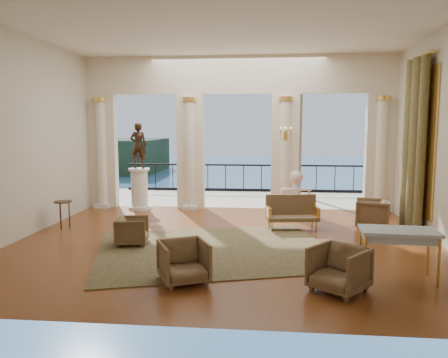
# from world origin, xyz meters

# --- Properties ---
(floor) EXTENTS (9.00, 9.00, 0.00)m
(floor) POSITION_xyz_m (0.00, 0.00, 0.00)
(floor) COLOR #53260D
(floor) RESTS_ON ground
(room_walls) EXTENTS (9.00, 9.00, 9.00)m
(room_walls) POSITION_xyz_m (0.00, -1.12, 2.88)
(room_walls) COLOR beige
(room_walls) RESTS_ON ground
(arcade) EXTENTS (9.00, 0.56, 4.50)m
(arcade) POSITION_xyz_m (-0.00, 3.82, 2.58)
(arcade) COLOR #FAECCB
(arcade) RESTS_ON ground
(terrace) EXTENTS (10.00, 3.60, 0.10)m
(terrace) POSITION_xyz_m (0.00, 5.80, -0.05)
(terrace) COLOR #B9B197
(terrace) RESTS_ON ground
(balustrade) EXTENTS (9.00, 0.06, 1.03)m
(balustrade) POSITION_xyz_m (0.00, 7.40, 0.41)
(balustrade) COLOR black
(balustrade) RESTS_ON terrace
(palm_tree) EXTENTS (2.00, 2.00, 4.50)m
(palm_tree) POSITION_xyz_m (2.00, 6.60, 4.09)
(palm_tree) COLOR #4C3823
(palm_tree) RESTS_ON terrace
(headland) EXTENTS (22.00, 18.00, 6.00)m
(headland) POSITION_xyz_m (-30.00, 70.00, -3.00)
(headland) COLOR black
(headland) RESTS_ON sea
(sea) EXTENTS (160.00, 160.00, 0.00)m
(sea) POSITION_xyz_m (0.00, 60.00, -6.00)
(sea) COLOR navy
(sea) RESTS_ON ground
(curtain) EXTENTS (0.33, 1.40, 4.09)m
(curtain) POSITION_xyz_m (4.28, 1.50, 2.02)
(curtain) COLOR brown
(curtain) RESTS_ON ground
(window_frame) EXTENTS (0.04, 1.60, 3.40)m
(window_frame) POSITION_xyz_m (4.47, 1.50, 2.10)
(window_frame) COLOR #E9B44D
(window_frame) RESTS_ON room_walls
(wall_sconce) EXTENTS (0.30, 0.11, 0.33)m
(wall_sconce) POSITION_xyz_m (1.40, 3.51, 2.23)
(wall_sconce) COLOR #E9B44D
(wall_sconce) RESTS_ON arcade
(rug) EXTENTS (5.44, 4.74, 0.02)m
(rug) POSITION_xyz_m (-0.14, -0.60, 0.01)
(rug) COLOR #33381D
(rug) RESTS_ON ground
(armchair_a) EXTENTS (0.94, 0.92, 0.74)m
(armchair_a) POSITION_xyz_m (-0.43, -2.45, 0.37)
(armchair_a) COLOR #46341D
(armchair_a) RESTS_ON ground
(armchair_b) EXTENTS (1.01, 1.00, 0.76)m
(armchair_b) POSITION_xyz_m (1.96, -2.60, 0.38)
(armchair_b) COLOR #46341D
(armchair_b) RESTS_ON ground
(armchair_c) EXTENTS (0.87, 0.90, 0.78)m
(armchair_c) POSITION_xyz_m (3.44, 1.68, 0.39)
(armchair_c) COLOR #46341D
(armchair_c) RESTS_ON ground
(armchair_d) EXTENTS (0.68, 0.71, 0.65)m
(armchair_d) POSITION_xyz_m (-1.92, -0.37, 0.32)
(armchair_d) COLOR #46341D
(armchair_d) RESTS_ON ground
(settee) EXTENTS (1.29, 0.69, 0.82)m
(settee) POSITION_xyz_m (1.49, 1.43, 0.40)
(settee) COLOR #46341D
(settee) RESTS_ON ground
(game_table) EXTENTS (1.24, 0.72, 0.82)m
(game_table) POSITION_xyz_m (3.00, -1.96, 0.74)
(game_table) COLOR #93ABB5
(game_table) RESTS_ON ground
(pedestal) EXTENTS (0.67, 0.67, 1.23)m
(pedestal) POSITION_xyz_m (-2.90, 3.50, 0.59)
(pedestal) COLOR silver
(pedestal) RESTS_ON ground
(statue) EXTENTS (0.50, 0.33, 1.34)m
(statue) POSITION_xyz_m (-2.90, 3.50, 1.90)
(statue) COLOR #301F15
(statue) RESTS_ON pedestal
(console_table) EXTENTS (0.83, 0.41, 0.76)m
(console_table) POSITION_xyz_m (1.69, 3.05, 0.63)
(console_table) COLOR silver
(console_table) RESTS_ON ground
(urn) EXTENTS (0.37, 0.37, 0.49)m
(urn) POSITION_xyz_m (1.69, 3.05, 1.04)
(urn) COLOR silver
(urn) RESTS_ON console_table
(side_table) EXTENTS (0.42, 0.42, 0.68)m
(side_table) POSITION_xyz_m (-4.00, 0.84, 0.59)
(side_table) COLOR black
(side_table) RESTS_ON ground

